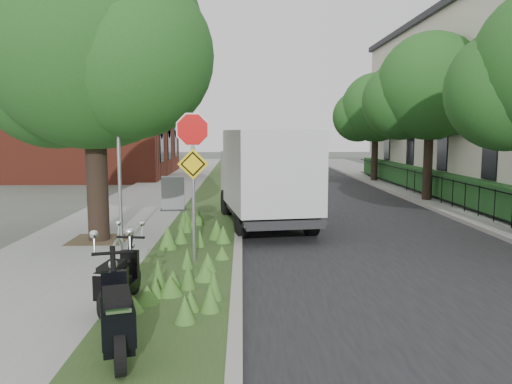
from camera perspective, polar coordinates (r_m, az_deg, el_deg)
The scene contains 20 objects.
ground at distance 10.04m, azimuth 0.74°, elevation -9.43°, with size 120.00×120.00×0.00m, color #4C5147.
sidewalk_near at distance 20.19m, azimuth -12.59°, elevation -1.12°, with size 3.50×60.00×0.12m, color gray.
verge at distance 19.85m, azimuth -4.78°, elevation -1.12°, with size 2.00×60.00×0.12m, color #294B20.
kerb_near at distance 19.82m, azimuth -1.89°, elevation -1.09°, with size 0.20×60.00×0.13m, color #9E9991.
road at distance 20.12m, azimuth 8.13°, elevation -1.21°, with size 7.00×60.00×0.01m, color black.
kerb_far at distance 20.99m, azimuth 17.60°, elevation -0.97°, with size 0.20×60.00×0.13m, color #9E9991.
footpath_far at distance 21.61m, azimuth 21.86°, elevation -0.94°, with size 3.20×60.00×0.12m, color gray.
street_tree_main at distance 13.17m, azimuth -18.49°, elevation 15.20°, with size 6.21×5.54×7.66m.
bare_post at distance 11.79m, azimuth -15.38°, elevation 3.23°, with size 0.08×0.08×4.00m.
bike_hoop at distance 9.60m, azimuth -15.55°, elevation -7.39°, with size 0.06×0.78×0.77m.
sign_assembly at distance 10.27m, azimuth -7.22°, elevation 4.07°, with size 0.94×0.08×3.22m.
fence_far at distance 21.16m, azimuth 19.45°, elevation 0.67°, with size 0.04×24.00×1.00m.
hedge_far at distance 21.42m, azimuth 21.19°, elevation 0.67°, with size 1.00×24.00×1.10m, color #1D4117.
brick_building at distance 32.94m, azimuth -17.88°, elevation 9.00°, with size 9.40×10.40×8.30m.
far_tree_b at distance 21.06m, azimuth 19.13°, elevation 10.74°, with size 4.83×4.31×6.56m.
far_tree_c at distance 28.65m, azimuth 13.41°, elevation 8.99°, with size 4.37×3.89×5.93m.
scooter_near at distance 8.02m, azimuth -15.67°, elevation -10.30°, with size 0.46×1.60×0.76m.
scooter_far at distance 6.37m, azimuth -15.58°, elevation -14.38°, with size 0.71×1.77×0.87m.
box_truck at distance 14.69m, azimuth 1.14°, elevation 2.12°, with size 2.89×5.67×2.45m.
utility_cabinet at distance 17.56m, azimuth -9.46°, elevation -0.21°, with size 0.93×0.67×1.16m.
Camera 1 is at (-0.40, -9.63, 2.83)m, focal length 35.00 mm.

